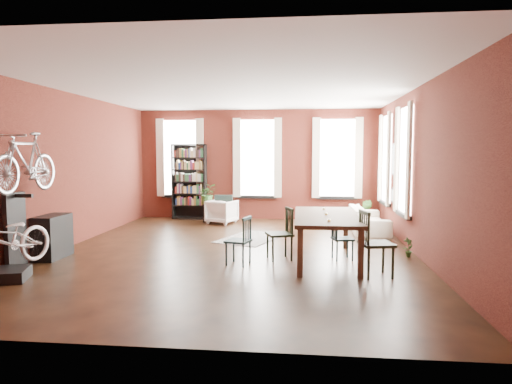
# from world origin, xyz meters

# --- Properties ---
(room) EXTENTS (9.00, 9.04, 3.22)m
(room) POSITION_xyz_m (0.25, 0.62, 2.14)
(room) COLOR black
(room) RESTS_ON ground
(dining_table) EXTENTS (1.15, 2.47, 0.84)m
(dining_table) POSITION_xyz_m (1.76, -0.59, 0.42)
(dining_table) COLOR brown
(dining_table) RESTS_ON ground
(dining_chair_a) EXTENTS (0.48, 0.48, 0.84)m
(dining_chair_a) POSITION_xyz_m (0.23, -1.03, 0.42)
(dining_chair_a) COLOR #1C3A3D
(dining_chair_a) RESTS_ON ground
(dining_chair_b) EXTENTS (0.56, 0.56, 0.94)m
(dining_chair_b) POSITION_xyz_m (0.92, -0.57, 0.47)
(dining_chair_b) COLOR black
(dining_chair_b) RESTS_ON ground
(dining_chair_c) EXTENTS (0.57, 0.57, 1.04)m
(dining_chair_c) POSITION_xyz_m (2.51, -1.54, 0.52)
(dining_chair_c) COLOR #1F2F1C
(dining_chair_c) RESTS_ON ground
(dining_chair_d) EXTENTS (0.43, 0.43, 0.77)m
(dining_chair_d) POSITION_xyz_m (2.07, -0.46, 0.39)
(dining_chair_d) COLOR #183336
(dining_chair_d) RESTS_ON ground
(bookshelf) EXTENTS (1.00, 0.32, 2.20)m
(bookshelf) POSITION_xyz_m (-2.00, 4.30, 1.10)
(bookshelf) COLOR black
(bookshelf) RESTS_ON ground
(white_armchair) EXTENTS (0.88, 0.86, 0.72)m
(white_armchair) POSITION_xyz_m (-0.89, 3.51, 0.36)
(white_armchair) COLOR white
(white_armchair) RESTS_ON ground
(cream_sofa) EXTENTS (0.61, 2.08, 0.81)m
(cream_sofa) POSITION_xyz_m (2.95, 2.60, 0.41)
(cream_sofa) COLOR beige
(cream_sofa) RESTS_ON ground
(striped_rug) EXTENTS (1.60, 1.99, 0.01)m
(striped_rug) POSITION_xyz_m (0.16, 1.41, 0.01)
(striped_rug) COLOR black
(striped_rug) RESTS_ON ground
(bike_trainer) EXTENTS (0.76, 0.76, 0.18)m
(bike_trainer) POSITION_xyz_m (-3.18, -2.40, 0.09)
(bike_trainer) COLOR black
(bike_trainer) RESTS_ON ground
(bike_wall_rack) EXTENTS (0.16, 0.60, 1.30)m
(bike_wall_rack) POSITION_xyz_m (-3.40, -1.80, 0.65)
(bike_wall_rack) COLOR black
(bike_wall_rack) RESTS_ON ground
(console_table) EXTENTS (0.40, 0.80, 0.80)m
(console_table) POSITION_xyz_m (-3.28, -0.90, 0.40)
(console_table) COLOR black
(console_table) RESTS_ON ground
(plant_stand) EXTENTS (0.27, 0.27, 0.52)m
(plant_stand) POSITION_xyz_m (-1.31, 3.73, 0.26)
(plant_stand) COLOR black
(plant_stand) RESTS_ON ground
(plant_by_sofa) EXTENTS (0.51, 0.74, 0.30)m
(plant_by_sofa) POSITION_xyz_m (3.03, 3.83, 0.15)
(plant_by_sofa) COLOR #356227
(plant_by_sofa) RESTS_ON ground
(plant_small) EXTENTS (0.37, 0.42, 0.13)m
(plant_small) POSITION_xyz_m (3.32, -0.13, 0.07)
(plant_small) COLOR #275220
(plant_small) RESTS_ON ground
(bicycle_floor) EXTENTS (0.80, 1.03, 1.74)m
(bicycle_floor) POSITION_xyz_m (-3.17, -2.38, 1.04)
(bicycle_floor) COLOR silver
(bicycle_floor) RESTS_ON bike_trainer
(bicycle_hung) EXTENTS (0.47, 1.00, 1.66)m
(bicycle_hung) POSITION_xyz_m (-3.15, -1.80, 2.13)
(bicycle_hung) COLOR #A5A8AD
(bicycle_hung) RESTS_ON bike_wall_rack
(plant_on_stand) EXTENTS (0.61, 0.66, 0.44)m
(plant_on_stand) POSITION_xyz_m (-1.32, 3.71, 0.74)
(plant_on_stand) COLOR #306026
(plant_on_stand) RESTS_ON plant_stand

